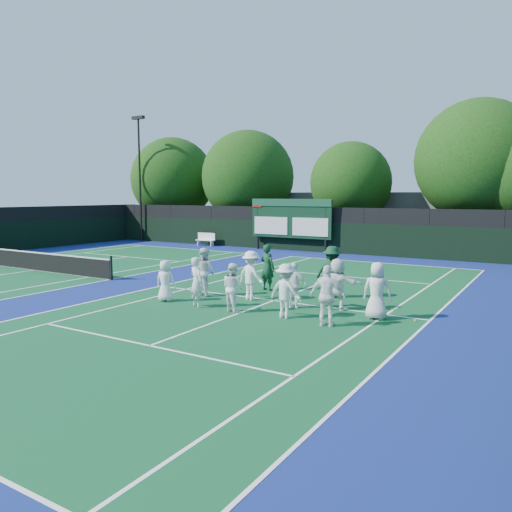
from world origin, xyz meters
The scene contains 32 objects.
ground centered at (0.00, 0.00, 0.00)m, with size 120.00×120.00×0.00m, color #1C340E.
court_apron centered at (-6.00, 1.00, 0.00)m, with size 34.00×32.00×0.01m, color navy.
near_court centered at (0.00, 1.00, 0.01)m, with size 11.05×23.85×0.01m.
left_court centered at (-14.00, 1.00, 0.01)m, with size 11.05×23.85×0.01m.
back_fence centered at (-6.00, 16.00, 1.36)m, with size 34.00×0.08×3.00m.
scoreboard centered at (-7.01, 15.59, 2.19)m, with size 6.00×0.21×3.55m.
clubhouse centered at (-2.00, 24.00, 2.00)m, with size 18.00×6.00×4.00m, color #55555A.
light_pole_left centered at (-21.00, 15.70, 6.30)m, with size 1.20×0.30×10.12m.
tennis_net centered at (-14.00, 1.00, 0.49)m, with size 11.30×0.10×1.10m.
bench centered at (-14.05, 15.37, 0.52)m, with size 1.55×0.46×0.97m.
tree_a centered at (-20.62, 19.58, 4.97)m, with size 7.29×7.29×8.80m.
tree_b centered at (-12.79, 19.58, 5.04)m, with size 7.36×7.36×8.91m.
tree_c centered at (-4.12, 19.58, 4.54)m, with size 5.73×5.73×7.56m.
tree_d centered at (4.13, 19.58, 5.73)m, with size 7.56×7.56×9.70m.
tennis_ball_0 centered at (-2.63, -0.22, 0.03)m, with size 0.07×0.07×0.07m, color #CBD919.
tennis_ball_1 centered at (1.55, 2.85, 0.03)m, with size 0.07×0.07×0.07m, color #CBD919.
tennis_ball_2 centered at (5.12, 0.64, 0.03)m, with size 0.07×0.07×0.07m, color #CBD919.
tennis_ball_3 centered at (-2.84, 3.48, 0.03)m, with size 0.07×0.07×0.07m, color #CBD919.
tennis_ball_4 centered at (-0.79, 4.76, 0.03)m, with size 0.07×0.07×0.07m, color #CBD919.
tennis_ball_5 centered at (4.07, 1.78, 0.03)m, with size 0.07×0.07×0.07m, color #CBD919.
player_front_0 centered at (-3.28, -1.13, 0.75)m, with size 0.73×0.48×1.50m, color white.
player_front_1 centered at (-1.76, -1.25, 0.86)m, with size 0.63×0.41×1.73m, color silver.
player_front_2 centered at (-0.33, -1.16, 0.81)m, with size 0.79×0.61×1.62m, color white.
player_front_3 centered at (1.54, -0.99, 0.85)m, with size 1.10×0.63×1.70m, color silver.
player_front_4 centered at (3.05, -1.24, 0.90)m, with size 1.06×0.44×1.80m, color white.
player_back_0 centered at (-2.75, 0.48, 0.92)m, with size 0.89×0.70×1.84m, color white.
player_back_1 centered at (-0.79, 0.70, 0.90)m, with size 1.16×0.67×1.80m, color white.
player_back_2 centered at (1.16, 0.35, 0.79)m, with size 0.92×0.38×1.57m, color white.
player_back_3 centered at (2.48, 0.89, 0.87)m, with size 1.61×0.51×1.74m, color white.
player_back_4 centered at (4.02, 0.32, 0.89)m, with size 0.87×0.57×1.79m, color silver.
coach_left centered at (-1.21, 2.59, 0.93)m, with size 0.68×0.45×1.87m, color #0F391F.
coach_right centered at (1.54, 2.63, 0.97)m, with size 1.25×0.72×1.94m, color #0E341D.
Camera 1 is at (8.74, -14.44, 3.82)m, focal length 35.00 mm.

